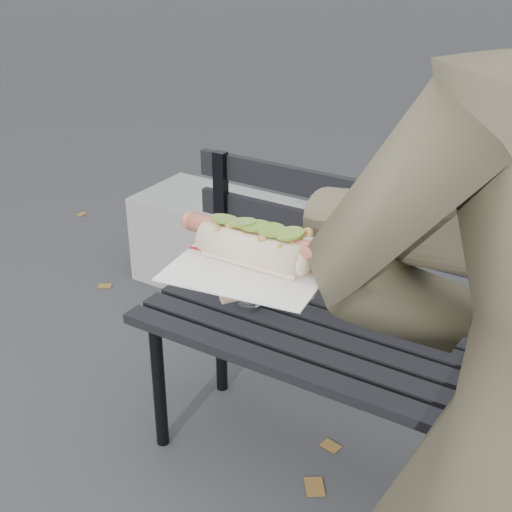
% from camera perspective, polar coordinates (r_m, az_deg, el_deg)
% --- Properties ---
extents(park_bench, '(1.50, 0.44, 0.88)m').
position_cam_1_polar(park_bench, '(1.99, 11.19, -5.72)').
color(park_bench, black).
rests_on(park_bench, ground).
extents(concrete_block, '(1.20, 0.40, 0.40)m').
position_cam_1_polar(concrete_block, '(3.09, 0.75, 0.14)').
color(concrete_block, slate).
rests_on(concrete_block, ground).
extents(held_hotdog, '(0.62, 0.32, 0.20)m').
position_cam_1_polar(held_hotdog, '(0.87, 13.07, 0.90)').
color(held_hotdog, '#4A4831').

